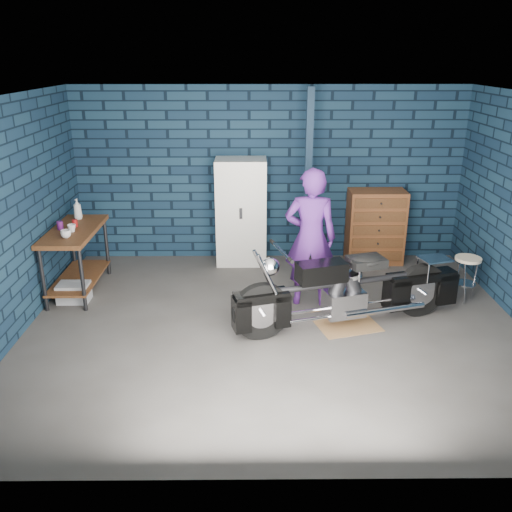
{
  "coord_description": "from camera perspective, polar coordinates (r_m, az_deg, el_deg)",
  "views": [
    {
      "loc": [
        -0.28,
        -5.85,
        3.12
      ],
      "look_at": [
        -0.22,
        0.3,
        0.82
      ],
      "focal_mm": 38.0,
      "sensor_mm": 36.0,
      "label": 1
    }
  ],
  "objects": [
    {
      "name": "drip_mat",
      "position": [
        6.78,
        9.57,
        -7.16
      ],
      "size": [
        0.86,
        0.73,
        0.01
      ],
      "primitive_type": "cube",
      "rotation": [
        0.0,
        0.0,
        0.28
      ],
      "color": "brown",
      "rests_on": "ground"
    },
    {
      "name": "support_post",
      "position": [
        8.04,
        5.48,
        7.71
      ],
      "size": [
        0.1,
        0.1,
        2.7
      ],
      "primitive_type": "cube",
      "color": "#112337",
      "rests_on": "ground"
    },
    {
      "name": "workbench",
      "position": [
        7.84,
        -18.31,
        -0.45
      ],
      "size": [
        0.6,
        1.4,
        0.91
      ],
      "primitive_type": "cube",
      "color": "brown",
      "rests_on": "ground"
    },
    {
      "name": "bottle",
      "position": [
        8.11,
        -18.28,
        4.73
      ],
      "size": [
        0.13,
        0.13,
        0.29
      ],
      "primitive_type": "imported",
      "rotation": [
        0.0,
        0.0,
        -0.13
      ],
      "color": "#999BA2",
      "rests_on": "workbench"
    },
    {
      "name": "mug_purple",
      "position": [
        7.71,
        -19.92,
        3.04
      ],
      "size": [
        0.09,
        0.09,
        0.11
      ],
      "primitive_type": "cylinder",
      "rotation": [
        0.0,
        0.0,
        0.14
      ],
      "color": "#651B6F",
      "rests_on": "workbench"
    },
    {
      "name": "shop_stool",
      "position": [
        7.74,
        21.18,
        -2.27
      ],
      "size": [
        0.37,
        0.37,
        0.61
      ],
      "primitive_type": null,
      "rotation": [
        0.0,
        0.0,
        0.09
      ],
      "color": "beige",
      "rests_on": "ground"
    },
    {
      "name": "cup_b",
      "position": [
        7.56,
        -18.83,
        2.79
      ],
      "size": [
        0.14,
        0.14,
        0.1
      ],
      "primitive_type": "imported",
      "rotation": [
        0.0,
        0.0,
        -0.32
      ],
      "color": "beige",
      "rests_on": "workbench"
    },
    {
      "name": "person",
      "position": [
        6.96,
        5.74,
        1.89
      ],
      "size": [
        0.7,
        0.5,
        1.82
      ],
      "primitive_type": "imported",
      "rotation": [
        0.0,
        0.0,
        3.04
      ],
      "color": "#512079",
      "rests_on": "ground"
    },
    {
      "name": "ground",
      "position": [
        6.64,
        1.98,
        -7.55
      ],
      "size": [
        6.0,
        6.0,
        0.0
      ],
      "primitive_type": "plane",
      "color": "#4A4745",
      "rests_on": "ground"
    },
    {
      "name": "storage_bin",
      "position": [
        7.65,
        -18.62,
        -3.65
      ],
      "size": [
        0.41,
        0.29,
        0.25
      ],
      "primitive_type": "cube",
      "color": "#999BA2",
      "rests_on": "ground"
    },
    {
      "name": "room_walls",
      "position": [
        6.52,
        1.98,
        9.75
      ],
      "size": [
        6.02,
        5.01,
        2.71
      ],
      "color": "#102237",
      "rests_on": "ground"
    },
    {
      "name": "cup_a",
      "position": [
        7.34,
        -19.38,
        2.21
      ],
      "size": [
        0.14,
        0.14,
        0.1
      ],
      "primitive_type": "imported",
      "rotation": [
        0.0,
        0.0,
        -0.11
      ],
      "color": "beige",
      "rests_on": "workbench"
    },
    {
      "name": "locker",
      "position": [
        8.4,
        -1.57,
        4.65
      ],
      "size": [
        0.77,
        0.55,
        1.65
      ],
      "primitive_type": "cube",
      "color": "silver",
      "rests_on": "ground"
    },
    {
      "name": "mug_red",
      "position": [
        7.77,
        -18.53,
        3.3
      ],
      "size": [
        0.08,
        0.08,
        0.1
      ],
      "primitive_type": "cylinder",
      "rotation": [
        0.0,
        0.0,
        0.04
      ],
      "color": "maroon",
      "rests_on": "workbench"
    },
    {
      "name": "motorcycle",
      "position": [
        6.55,
        9.85,
        -2.99
      ],
      "size": [
        2.55,
        1.32,
        1.08
      ],
      "primitive_type": null,
      "rotation": [
        0.0,
        0.0,
        0.28
      ],
      "color": "black",
      "rests_on": "ground"
    },
    {
      "name": "tool_chest",
      "position": [
        8.69,
        12.46,
        3.01
      ],
      "size": [
        0.86,
        0.48,
        1.15
      ],
      "primitive_type": "cube",
      "color": "brown",
      "rests_on": "ground"
    }
  ]
}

